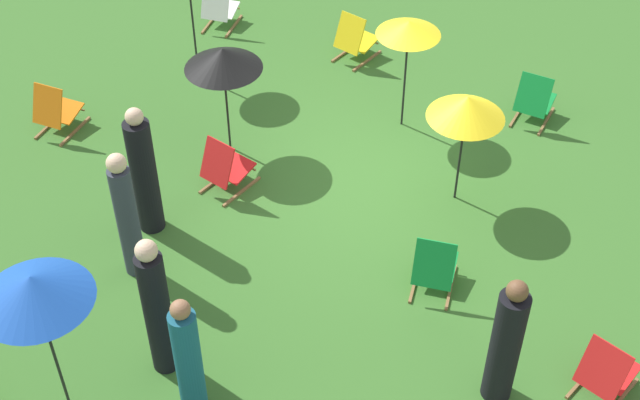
# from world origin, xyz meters

# --- Properties ---
(ground_plane) EXTENTS (40.00, 40.00, 0.00)m
(ground_plane) POSITION_xyz_m (0.00, 0.00, 0.00)
(ground_plane) COLOR #386B28
(deckchair_0) EXTENTS (0.68, 0.87, 0.83)m
(deckchair_0) POSITION_xyz_m (-1.72, 1.35, 0.37)
(deckchair_0) COLOR olive
(deckchair_0) RESTS_ON ground
(deckchair_2) EXTENTS (0.55, 0.80, 0.83)m
(deckchair_2) POSITION_xyz_m (1.51, 1.21, 0.37)
(deckchair_2) COLOR olive
(deckchair_2) RESTS_ON ground
(deckchair_6) EXTENTS (0.66, 0.86, 0.83)m
(deckchair_6) POSITION_xyz_m (4.18, -2.16, 0.37)
(deckchair_6) COLOR olive
(deckchair_6) RESTS_ON ground
(deckchair_7) EXTENTS (0.53, 0.79, 0.83)m
(deckchair_7) POSITION_xyz_m (-1.42, -2.51, 0.37)
(deckchair_7) COLOR olive
(deckchair_7) RESTS_ON ground
(deckchair_8) EXTENTS (0.61, 0.84, 0.83)m
(deckchair_8) POSITION_xyz_m (-3.98, 1.76, 0.37)
(deckchair_8) COLOR olive
(deckchair_8) RESTS_ON ground
(deckchair_10) EXTENTS (0.56, 0.81, 0.83)m
(deckchair_10) POSITION_xyz_m (1.70, -2.54, 0.37)
(deckchair_10) COLOR olive
(deckchair_10) RESTS_ON ground
(deckchair_11) EXTENTS (0.60, 0.83, 0.83)m
(deckchair_11) POSITION_xyz_m (4.39, 1.49, 0.37)
(deckchair_11) COLOR olive
(deckchair_11) RESTS_ON ground
(umbrella_1) EXTENTS (1.14, 1.14, 2.00)m
(umbrella_1) POSITION_xyz_m (0.81, 4.98, 1.84)
(umbrella_1) COLOR black
(umbrella_1) RESTS_ON ground
(umbrella_2) EXTENTS (0.91, 0.91, 1.75)m
(umbrella_2) POSITION_xyz_m (0.19, -1.38, 1.64)
(umbrella_2) COLOR black
(umbrella_2) RESTS_ON ground
(umbrella_3) EXTENTS (1.07, 1.07, 1.68)m
(umbrella_3) POSITION_xyz_m (2.01, 0.46, 1.53)
(umbrella_3) COLOR black
(umbrella_3) RESTS_ON ground
(umbrella_4) EXTENTS (1.00, 1.00, 1.67)m
(umbrella_4) POSITION_xyz_m (-1.22, -0.31, 1.51)
(umbrella_4) COLOR black
(umbrella_4) RESTS_ON ground
(person_0) EXTENTS (0.45, 0.45, 1.75)m
(person_0) POSITION_xyz_m (-3.01, 2.37, 0.82)
(person_0) COLOR black
(person_0) RESTS_ON ground
(person_1) EXTENTS (0.45, 0.45, 1.89)m
(person_1) POSITION_xyz_m (1.89, 2.34, 0.89)
(person_1) COLOR black
(person_1) RESTS_ON ground
(person_2) EXTENTS (0.34, 0.34, 1.83)m
(person_2) POSITION_xyz_m (1.54, 3.05, 0.90)
(person_2) COLOR #333847
(person_2) RESTS_ON ground
(person_3) EXTENTS (0.38, 0.38, 1.92)m
(person_3) POSITION_xyz_m (0.27, 3.99, 0.92)
(person_3) COLOR black
(person_3) RESTS_ON ground
(person_4) EXTENTS (0.40, 0.40, 1.70)m
(person_4) POSITION_xyz_m (-0.37, 4.29, 0.81)
(person_4) COLOR #195972
(person_4) RESTS_ON ground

